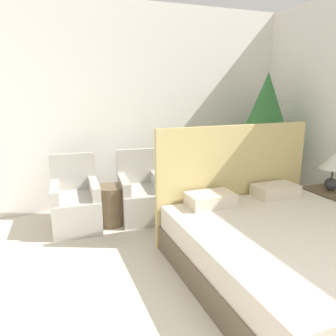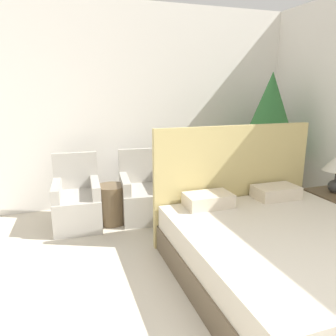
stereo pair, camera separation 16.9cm
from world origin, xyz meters
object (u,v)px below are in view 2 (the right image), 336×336
Objects in this scene: armchair_near_window_left at (77,205)px; nightstand at (330,211)px; bed at (285,251)px; potted_palm at (270,122)px; side_table at (112,204)px; armchair_near_window_right at (143,198)px.

armchair_near_window_left reaches higher than nightstand.
nightstand is at bearing 30.73° from bed.
bed is 4.18× the size of nightstand.
potted_palm is at bearing 99.35° from nightstand.
side_table is at bearing -5.12° from armchair_near_window_left.
armchair_near_window_right is at bearing 114.33° from bed.
side_table is (-2.53, 1.08, 0.01)m from nightstand.
nightstand is 2.75m from side_table.
bed is at bearing -149.27° from nightstand.
armchair_near_window_left is 2.94m from potted_palm.
side_table is at bearing 156.77° from nightstand.
potted_palm reaches higher than side_table.
armchair_near_window_left is at bearing 171.50° from side_table.
potted_palm is (2.77, -0.05, 0.97)m from armchair_near_window_left.
potted_palm reaches higher than nightstand.
nightstand is (0.18, -1.10, -0.99)m from potted_palm.
nightstand is 1.00× the size of side_table.
side_table reaches higher than nightstand.
side_table is at bearing 125.21° from bed.
armchair_near_window_right reaches higher than nightstand.
bed is 4.19× the size of side_table.
armchair_near_window_left is at bearing 158.76° from nightstand.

